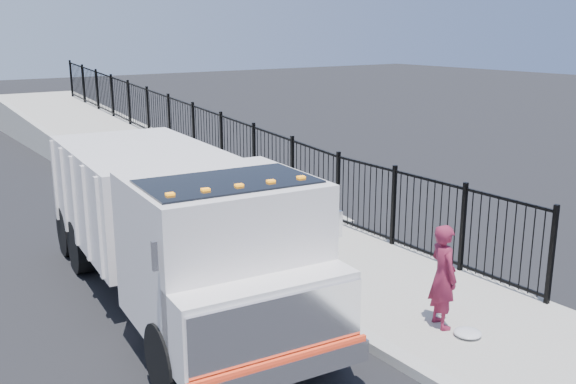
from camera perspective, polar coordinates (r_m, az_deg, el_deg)
ground at (r=11.48m, az=3.15°, el=-11.17°), size 120.00×120.00×0.00m
sidewalk at (r=11.45m, az=17.34°, el=-11.60°), size 3.55×12.00×0.12m
curb at (r=10.12m, az=10.35°, el=-14.62°), size 0.30×12.00×0.16m
ramp at (r=26.08m, az=-15.03°, el=2.94°), size 3.95×24.06×3.19m
iron_fence at (r=22.83m, az=-8.34°, el=4.01°), size 0.10×28.00×1.80m
truck at (r=11.65m, az=-10.11°, el=-2.49°), size 3.42×8.57×2.87m
worker at (r=10.90m, az=13.62°, el=-7.28°), size 0.60×0.74×1.76m
debris at (r=10.98m, az=15.68°, el=-11.96°), size 0.45×0.45×0.11m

